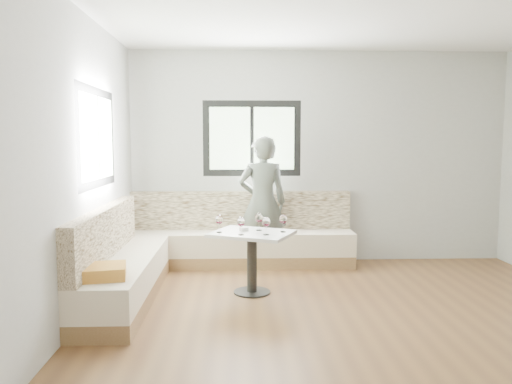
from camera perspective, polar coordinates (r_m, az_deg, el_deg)
room at (r=4.35m, az=11.34°, el=3.02°), size 5.01×5.01×2.81m
banquette at (r=5.94m, az=-6.92°, el=-6.70°), size 2.90×2.80×0.95m
table at (r=5.32m, az=-0.47°, el=-6.35°), size 0.99×0.90×0.66m
person at (r=6.34m, az=0.75°, el=-1.19°), size 0.64×0.44×1.68m
olive_ramekin at (r=5.34m, az=-1.39°, el=-4.25°), size 0.10×0.10×0.04m
wine_glass_a at (r=5.25m, az=-4.23°, el=-3.24°), size 0.08×0.08×0.19m
wine_glass_b at (r=5.10m, az=-1.72°, el=-3.48°), size 0.08×0.08×0.19m
wine_glass_c at (r=5.10m, az=1.18°, el=-3.49°), size 0.08×0.08×0.19m
wine_glass_d at (r=5.35m, az=0.33°, el=-3.04°), size 0.08×0.08×0.19m
wine_glass_e at (r=5.27m, az=3.13°, el=-3.20°), size 0.08×0.08×0.19m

